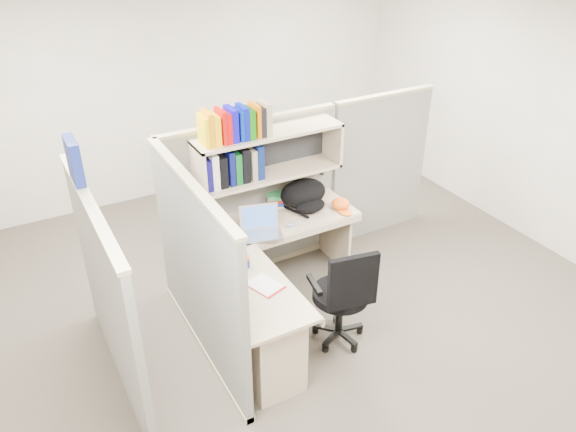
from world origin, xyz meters
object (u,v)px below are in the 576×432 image
backpack (306,196)px  task_chair (342,310)px  desk (271,310)px  laptop (261,223)px  snack_canister (244,262)px

backpack → task_chair: (-0.28, -1.08, -0.51)m
task_chair → desk: bearing=161.1°
desk → laptop: laptop is taller
laptop → backpack: (0.60, 0.24, 0.01)m
laptop → snack_canister: bearing=-117.1°
laptop → snack_canister: laptop is taller
laptop → backpack: backpack is taller
snack_canister → backpack: bearing=32.5°
backpack → task_chair: 1.23m
backpack → desk: bearing=-135.1°
desk → backpack: bearing=46.1°
backpack → laptop: bearing=-159.6°
backpack → snack_canister: size_ratio=4.83×
backpack → task_chair: size_ratio=0.47×
laptop → desk: bearing=-94.9°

